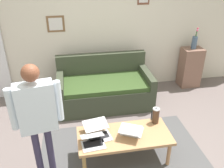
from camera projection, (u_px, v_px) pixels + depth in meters
name	position (u px, v px, depth m)	size (l,w,h in m)	color
ground_plane	(120.00, 160.00, 3.35)	(7.68, 7.68, 0.00)	#6C5E5C
area_rug	(125.00, 163.00, 3.29)	(2.30, 1.83, 0.01)	#4C4B4C
back_wall	(98.00, 25.00, 4.63)	(7.04, 0.11, 2.70)	silver
couch	(104.00, 88.00, 4.54)	(1.72, 0.91, 0.88)	#383E2E
coffee_table	(124.00, 137.00, 3.21)	(1.24, 0.57, 0.41)	#AF7D52
laptop_left	(132.00, 130.00, 3.19)	(0.41, 0.44, 0.13)	silver
laptop_center	(93.00, 141.00, 3.01)	(0.31, 0.30, 0.15)	silver
laptop_right	(98.00, 133.00, 3.15)	(0.38, 0.41, 0.14)	silver
french_press	(156.00, 115.00, 3.37)	(0.12, 0.10, 0.26)	#4C3323
side_shelf	(190.00, 67.00, 5.12)	(0.42, 0.32, 0.84)	#805A4B
flower_vase	(195.00, 42.00, 4.85)	(0.11, 0.11, 0.43)	#485D79
person_standing	(37.00, 113.00, 2.59)	(0.57, 0.24, 1.58)	#362F4B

